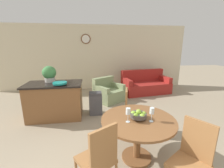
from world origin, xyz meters
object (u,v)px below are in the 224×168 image
object	(u,v)px
dining_chair_far_side	(131,110)
kitchen_island	(55,100)
teal_bowl	(60,83)
fruit_bowl	(139,115)
trash_bin	(96,103)
dining_table	(138,128)
wine_glass_left	(128,112)
dining_chair_near_left	(99,157)
couch	(145,85)
wine_glass_right	(152,111)
potted_plant	(49,74)
armchair	(108,93)
dining_chair_near_right	(192,156)

from	to	relation	value
dining_chair_far_side	kitchen_island	size ratio (longest dim) A/B	0.70
teal_bowl	fruit_bowl	bearing A→B (deg)	-46.76
fruit_bowl	trash_bin	distance (m)	1.98
kitchen_island	teal_bowl	bearing A→B (deg)	-43.78
dining_table	fruit_bowl	distance (m)	0.24
wine_glass_left	dining_chair_near_left	bearing A→B (deg)	-137.75
teal_bowl	couch	bearing A→B (deg)	33.80
dining_table	couch	size ratio (longest dim) A/B	0.61
dining_chair_near_left	wine_glass_left	size ratio (longest dim) A/B	4.31
wine_glass_right	dining_chair_far_side	bearing A→B (deg)	93.78
potted_plant	trash_bin	world-z (taller)	potted_plant
wine_glass_right	couch	xyz separation A→B (m)	(1.26, 3.63, -0.60)
wine_glass_left	armchair	size ratio (longest dim) A/B	0.20
wine_glass_right	potted_plant	bearing A→B (deg)	133.78
wine_glass_left	trash_bin	xyz separation A→B (m)	(-0.44, 1.88, -0.59)
wine_glass_left	potted_plant	xyz separation A→B (m)	(-1.62, 2.03, 0.25)
dining_chair_far_side	armchair	bearing A→B (deg)	-159.25
couch	dining_chair_near_right	bearing A→B (deg)	-110.98
dining_chair_near_left	teal_bowl	distance (m)	2.28
potted_plant	trash_bin	xyz separation A→B (m)	(1.18, -0.15, -0.84)
fruit_bowl	teal_bowl	xyz separation A→B (m)	(-1.48, 1.58, 0.17)
armchair	wine_glass_left	bearing A→B (deg)	-125.20
wine_glass_right	couch	bearing A→B (deg)	70.90
wine_glass_left	teal_bowl	xyz separation A→B (m)	(-1.29, 1.65, 0.08)
dining_chair_near_left	armchair	world-z (taller)	dining_chair_near_left
fruit_bowl	dining_table	bearing A→B (deg)	121.78
teal_bowl	trash_bin	world-z (taller)	teal_bowl
fruit_bowl	dining_chair_near_left	bearing A→B (deg)	-142.76
dining_chair_near_right	dining_chair_far_side	bearing A→B (deg)	-16.86
couch	potted_plant	bearing A→B (deg)	-162.58
teal_bowl	trash_bin	xyz separation A→B (m)	(0.85, 0.23, -0.66)
fruit_bowl	couch	size ratio (longest dim) A/B	0.13
potted_plant	fruit_bowl	bearing A→B (deg)	-47.23
dining_chair_near_left	wine_glass_right	distance (m)	0.99
wine_glass_left	dining_chair_far_side	bearing A→B (deg)	71.58
wine_glass_right	kitchen_island	xyz separation A→B (m)	(-1.85, 1.87, -0.43)
dining_chair_near_left	couch	distance (m)	4.54
dining_table	wine_glass_left	bearing A→B (deg)	-157.89
dining_chair_far_side	wine_glass_left	distance (m)	1.02
dining_chair_near_left	fruit_bowl	bearing A→B (deg)	5.50
trash_bin	potted_plant	bearing A→B (deg)	172.88
fruit_bowl	armchair	xyz separation A→B (m)	(-0.15, 2.82, -0.53)
dining_chair_near_right	dining_chair_far_side	distance (m)	1.53
kitchen_island	trash_bin	size ratio (longest dim) A/B	2.21
wine_glass_left	kitchen_island	bearing A→B (deg)	128.97
teal_bowl	dining_table	bearing A→B (deg)	-46.75
dining_chair_near_right	teal_bowl	world-z (taller)	teal_bowl
armchair	fruit_bowl	bearing A→B (deg)	-121.35
fruit_bowl	potted_plant	bearing A→B (deg)	132.77
wine_glass_left	kitchen_island	world-z (taller)	wine_glass_left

